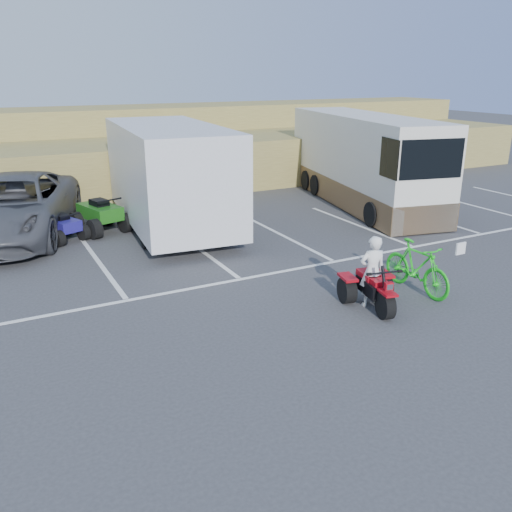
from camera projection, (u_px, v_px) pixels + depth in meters
name	position (u px, v px, depth m)	size (l,w,h in m)	color
ground	(293.00, 318.00, 10.75)	(100.00, 100.00, 0.00)	#38383A
parking_stripes	(242.00, 254.00, 14.54)	(28.00, 5.16, 0.01)	white
grass_embankment	(107.00, 151.00, 23.28)	(40.00, 8.50, 3.10)	olive
red_trike_atv	(373.00, 308.00, 11.21)	(1.10, 1.47, 0.96)	#A10913
rider	(372.00, 271.00, 11.11)	(0.55, 0.36, 1.52)	white
green_dirt_bike	(417.00, 267.00, 11.88)	(0.54, 1.91, 1.15)	#14BF19
grey_pickup	(12.00, 207.00, 15.79)	(2.98, 6.47, 1.80)	#46474E
cargo_trailer	(170.00, 174.00, 16.38)	(3.33, 6.98, 3.15)	silver
rv_motorhome	(362.00, 166.00, 19.74)	(4.03, 9.03, 3.15)	silver
quad_atv_blue	(64.00, 240.00, 15.72)	(0.99, 1.32, 0.86)	navy
quad_atv_green	(102.00, 232.00, 16.58)	(1.28, 1.72, 1.12)	#1B5A14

